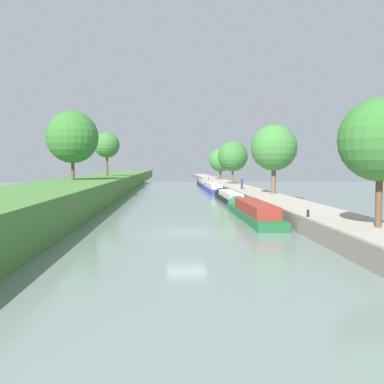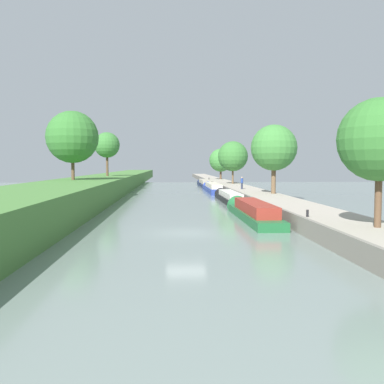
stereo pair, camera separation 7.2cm
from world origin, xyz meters
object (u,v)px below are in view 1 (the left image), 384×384
mooring_bollard_far (209,179)px  narrowboat_blue (212,188)px  narrowboat_black (229,197)px  narrowboat_navy (204,183)px  mooring_bollard_near (308,213)px  narrowboat_green (252,211)px  person_walking (242,183)px

mooring_bollard_far → narrowboat_blue: bearing=-94.0°
narrowboat_black → narrowboat_navy: (0.01, 36.64, 0.05)m
narrowboat_navy → mooring_bollard_near: (1.69, -60.75, 0.72)m
mooring_bollard_far → narrowboat_navy: bearing=-102.2°
narrowboat_green → person_walking: (3.09, 23.17, 1.35)m
narrowboat_black → person_walking: person_walking is taller
narrowboat_black → mooring_bollard_far: mooring_bollard_far is taller
narrowboat_blue → narrowboat_navy: size_ratio=1.00×
narrowboat_green → narrowboat_navy: narrowboat_green is taller
mooring_bollard_near → narrowboat_navy: bearing=91.6°
narrowboat_green → narrowboat_navy: (0.34, 52.79, -0.02)m
narrowboat_green → narrowboat_blue: bearing=89.6°
narrowboat_blue → mooring_bollard_near: bearing=-87.5°
narrowboat_navy → narrowboat_green: bearing=-90.4°
mooring_bollard_near → mooring_bollard_far: 68.59m
narrowboat_black → narrowboat_green: bearing=-91.2°
narrowboat_blue → narrowboat_navy: 18.39m
narrowboat_black → narrowboat_blue: size_ratio=0.93×
person_walking → mooring_bollard_far: 37.48m
narrowboat_green → mooring_bollard_far: 60.67m
mooring_bollard_near → narrowboat_black: bearing=94.0°
narrowboat_blue → person_walking: bearing=-75.6°
narrowboat_navy → narrowboat_black: bearing=-90.0°
narrowboat_blue → person_walking: size_ratio=10.23×
narrowboat_navy → person_walking: (2.75, -29.61, 1.37)m
mooring_bollard_far → person_walking: bearing=-88.4°
narrowboat_blue → mooring_bollard_near: (1.82, -42.36, 0.68)m
narrowboat_navy → mooring_bollard_near: 60.77m
person_walking → mooring_bollard_far: bearing=91.6°
narrowboat_blue → narrowboat_navy: bearing=89.6°
narrowboat_black → mooring_bollard_far: size_ratio=34.93×
person_walking → narrowboat_blue: bearing=104.4°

